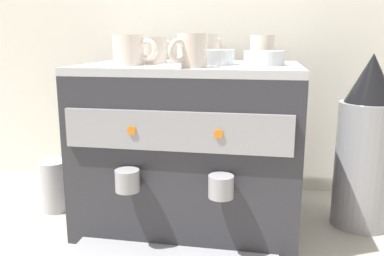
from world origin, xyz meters
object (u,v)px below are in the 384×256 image
ceramic_cup_2 (206,48)px  ceramic_cup_3 (261,49)px  ceramic_cup_0 (191,50)px  ceramic_bowl_1 (264,58)px  espresso_machine (192,145)px  ceramic_bowl_2 (140,54)px  ceramic_cup_4 (155,50)px  ceramic_cup_1 (130,50)px  ceramic_bowl_0 (210,57)px  milk_pitcher (54,186)px  coffee_grinder (365,147)px

ceramic_cup_2 → ceramic_cup_3: (0.16, -0.01, -0.00)m
ceramic_cup_0 → ceramic_bowl_1: ceramic_cup_0 is taller
espresso_machine → ceramic_bowl_2: size_ratio=4.95×
ceramic_cup_3 → ceramic_bowl_2: bearing=177.1°
espresso_machine → ceramic_cup_4: bearing=167.7°
ceramic_cup_3 → ceramic_bowl_1: 0.12m
ceramic_cup_1 → ceramic_cup_4: 0.10m
ceramic_cup_4 → ceramic_bowl_0: bearing=-13.2°
milk_pitcher → ceramic_bowl_0: bearing=-0.5°
ceramic_cup_2 → ceramic_bowl_2: bearing=177.9°
ceramic_bowl_1 → coffee_grinder: bearing=13.7°
ceramic_bowl_0 → ceramic_cup_0: bearing=-103.4°
espresso_machine → ceramic_cup_0: (0.02, -0.13, 0.26)m
ceramic_cup_1 → ceramic_bowl_0: bearing=14.8°
ceramic_cup_0 → ceramic_cup_4: size_ratio=1.00×
ceramic_cup_4 → ceramic_cup_3: bearing=14.6°
ceramic_cup_1 → ceramic_bowl_1: size_ratio=1.16×
ceramic_cup_0 → ceramic_bowl_2: ceramic_cup_0 is taller
espresso_machine → ceramic_cup_3: ceramic_cup_3 is taller
coffee_grinder → milk_pitcher: (-0.88, -0.06, -0.15)m
espresso_machine → ceramic_bowl_0: ceramic_bowl_0 is taller
espresso_machine → ceramic_bowl_1: size_ratio=5.50×
ceramic_bowl_0 → milk_pitcher: bearing=179.5°
ceramic_cup_4 → ceramic_bowl_1: 0.30m
ceramic_cup_3 → ceramic_cup_4: size_ratio=1.03×
espresso_machine → ceramic_bowl_1: 0.30m
ceramic_cup_0 → ceramic_cup_3: ceramic_cup_0 is taller
ceramic_bowl_1 → ceramic_cup_1: bearing=-171.4°
ceramic_cup_0 → ceramic_cup_1: ceramic_cup_0 is taller
ceramic_cup_4 → espresso_machine: bearing=-12.3°
ceramic_cup_4 → ceramic_bowl_2: size_ratio=0.88×
ceramic_bowl_2 → ceramic_cup_2: bearing=-2.1°
ceramic_bowl_1 → ceramic_cup_0: bearing=-144.4°
ceramic_cup_4 → coffee_grinder: 0.63m
ceramic_cup_1 → milk_pitcher: size_ratio=0.78×
ceramic_cup_3 → coffee_grinder: ceramic_cup_3 is taller
coffee_grinder → ceramic_cup_0: bearing=-157.2°
ceramic_bowl_0 → ceramic_cup_2: bearing=103.4°
ceramic_cup_0 → ceramic_cup_1: size_ratio=0.84×
ceramic_cup_2 → ceramic_bowl_2: ceramic_cup_2 is taller
ceramic_bowl_1 → milk_pitcher: ceramic_bowl_1 is taller
ceramic_cup_3 → ceramic_bowl_0: bearing=-138.9°
ceramic_bowl_0 → ceramic_bowl_2: 0.26m
ceramic_cup_4 → ceramic_bowl_2: (-0.07, 0.09, -0.01)m
ceramic_cup_0 → ceramic_bowl_2: 0.32m
ceramic_cup_4 → ceramic_bowl_1: bearing=-7.5°
ceramic_cup_1 → ceramic_cup_4: bearing=66.5°
ceramic_bowl_1 → ceramic_bowl_2: bearing=160.2°
espresso_machine → ceramic_bowl_2: ceramic_bowl_2 is taller
ceramic_cup_2 → ceramic_cup_3: 0.16m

